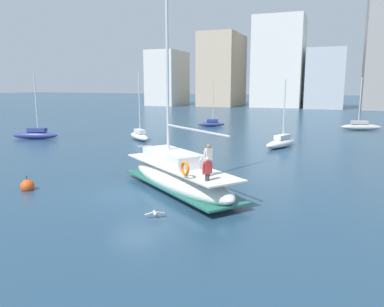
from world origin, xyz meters
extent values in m
plane|color=navy|center=(0.00, 0.00, 0.00)|extent=(400.00, 400.00, 0.00)
ellipsoid|color=white|center=(1.99, 1.46, 0.70)|extent=(9.12, 7.68, 1.40)
cube|color=#236656|center=(1.99, 1.46, 0.39)|extent=(8.98, 7.59, 0.10)
cube|color=beige|center=(1.99, 1.46, 1.44)|extent=(8.62, 7.24, 0.08)
cube|color=white|center=(1.42, 1.89, 1.83)|extent=(4.46, 3.94, 0.70)
cylinder|color=silver|center=(1.03, 2.18, 7.37)|extent=(0.16, 0.16, 11.78)
cylinder|color=#B7B7BC|center=(3.34, 0.45, 3.60)|extent=(4.68, 3.55, 0.12)
cylinder|color=silver|center=(-1.54, 4.11, 1.95)|extent=(0.59, 0.76, 0.06)
torus|color=orange|center=(3.40, -1.07, 1.95)|extent=(0.64, 0.53, 0.70)
cylinder|color=#33333D|center=(4.30, -0.27, 1.88)|extent=(0.20, 0.20, 0.80)
cube|color=white|center=(4.30, -0.27, 2.56)|extent=(0.35, 0.38, 0.56)
sphere|color=#9E7051|center=(4.30, -0.27, 2.95)|extent=(0.20, 0.20, 0.20)
cylinder|color=white|center=(4.17, -0.45, 2.51)|extent=(0.09, 0.09, 0.50)
cylinder|color=white|center=(4.43, -0.10, 2.51)|extent=(0.09, 0.09, 0.50)
cylinder|color=#33333D|center=(4.54, -1.14, 1.66)|extent=(0.20, 0.20, 0.35)
cube|color=red|center=(4.54, -1.14, 2.11)|extent=(0.35, 0.38, 0.56)
sphere|color=beige|center=(4.54, -1.14, 2.50)|extent=(0.20, 0.20, 0.20)
cylinder|color=red|center=(4.41, -1.32, 2.06)|extent=(0.09, 0.09, 0.50)
cylinder|color=red|center=(4.67, -0.97, 2.06)|extent=(0.09, 0.09, 0.50)
torus|color=silver|center=(4.11, -0.13, 2.10)|extent=(0.50, 0.64, 0.76)
ellipsoid|color=white|center=(5.09, 18.53, 0.39)|extent=(2.84, 4.93, 0.78)
cube|color=white|center=(5.17, 18.76, 0.98)|extent=(1.40, 2.08, 0.40)
cylinder|color=silver|center=(5.22, 18.87, 3.55)|extent=(0.13, 0.13, 5.52)
ellipsoid|color=silver|center=(-9.73, 18.01, 0.37)|extent=(4.17, 3.87, 0.75)
cube|color=silver|center=(-9.56, 17.86, 0.95)|extent=(1.85, 1.75, 0.40)
cylinder|color=silver|center=(-9.47, 17.78, 3.92)|extent=(0.12, 0.12, 6.35)
ellipsoid|color=navy|center=(-20.61, 14.53, 0.40)|extent=(5.05, 2.66, 0.80)
cube|color=navy|center=(-20.37, 14.60, 1.00)|extent=(2.11, 1.34, 0.40)
cylinder|color=silver|center=(-20.25, 14.64, 3.82)|extent=(0.13, 0.13, 6.03)
ellipsoid|color=#B7B2A8|center=(12.76, 35.97, 0.41)|extent=(5.18, 2.54, 0.82)
cube|color=#B7B2A8|center=(12.51, 35.90, 1.02)|extent=(2.15, 1.30, 0.40)
cylinder|color=silver|center=(12.39, 35.86, 3.78)|extent=(0.13, 0.13, 5.92)
ellipsoid|color=navy|center=(-6.69, 33.11, 0.31)|extent=(3.88, 2.47, 0.62)
cube|color=navy|center=(-6.52, 33.20, 0.82)|extent=(1.65, 1.19, 0.40)
cylinder|color=silver|center=(-6.43, 33.24, 3.47)|extent=(0.11, 0.11, 5.69)
ellipsoid|color=silver|center=(2.67, -2.84, 0.22)|extent=(0.36, 0.40, 0.16)
sphere|color=silver|center=(2.56, -2.69, 0.25)|extent=(0.11, 0.11, 0.11)
cone|color=gold|center=(2.52, -2.64, 0.24)|extent=(0.07, 0.08, 0.04)
cube|color=#9E9993|center=(2.49, -2.98, 0.24)|extent=(0.44, 0.38, 0.12)
cube|color=#9E9993|center=(2.85, -2.70, 0.24)|extent=(0.44, 0.38, 0.12)
sphere|color=#EA4C19|center=(-6.06, -1.38, 0.23)|extent=(0.75, 0.75, 0.75)
cylinder|color=black|center=(-6.06, -1.38, 0.53)|extent=(0.04, 0.04, 0.60)
cube|color=silver|center=(-35.89, 81.70, 7.47)|extent=(8.21, 13.06, 14.94)
cube|color=#C6AD8E|center=(-20.90, 85.39, 9.63)|extent=(9.58, 16.86, 19.26)
cube|color=silver|center=(-5.40, 83.73, 11.31)|extent=(12.33, 11.02, 22.62)
cube|color=#B2B7BC|center=(6.28, 82.96, 7.14)|extent=(8.82, 12.15, 14.28)
camera|label=1|loc=(10.04, -17.18, 5.88)|focal=35.38mm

